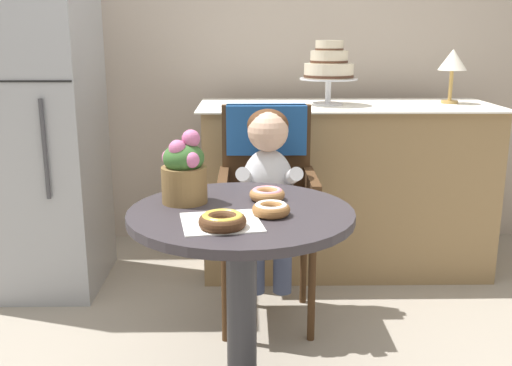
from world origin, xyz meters
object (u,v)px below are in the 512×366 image
at_px(wicker_chair, 267,178).
at_px(donut_mid, 222,220).
at_px(tiered_cake_stand, 329,67).
at_px(table_lamp, 453,62).
at_px(donut_front, 271,209).
at_px(refrigerator, 28,120).
at_px(cafe_table, 241,272).
at_px(flower_vase, 184,170).
at_px(seated_child, 268,178).
at_px(donut_side, 267,194).

bearing_deg(wicker_chair, donut_mid, -95.90).
distance_m(donut_mid, tiered_cake_stand, 1.60).
bearing_deg(wicker_chair, table_lamp, 34.88).
xyz_separation_m(donut_front, donut_mid, (-0.14, -0.12, 0.00)).
bearing_deg(refrigerator, cafe_table, -46.33).
height_order(wicker_chair, donut_mid, wicker_chair).
distance_m(flower_vase, refrigerator, 1.33).
distance_m(cafe_table, refrigerator, 1.56).
bearing_deg(seated_child, flower_vase, -120.31).
height_order(cafe_table, wicker_chair, wicker_chair).
relative_size(donut_mid, flower_vase, 0.57).
bearing_deg(donut_mid, table_lamp, 53.03).
bearing_deg(table_lamp, refrigerator, -173.26).
bearing_deg(donut_front, table_lamp, 54.38).
height_order(cafe_table, donut_front, donut_front).
height_order(flower_vase, table_lamp, table_lamp).
bearing_deg(wicker_chair, flower_vase, -110.32).
xyz_separation_m(seated_child, table_lamp, (1.00, 0.76, 0.44)).
height_order(donut_side, flower_vase, flower_vase).
bearing_deg(flower_vase, table_lamp, 44.32).
height_order(donut_mid, flower_vase, flower_vase).
relative_size(cafe_table, donut_front, 6.11).
distance_m(donut_front, donut_side, 0.17).
height_order(cafe_table, refrigerator, refrigerator).
bearing_deg(flower_vase, refrigerator, 130.58).
xyz_separation_m(donut_front, tiered_cake_stand, (0.35, 1.36, 0.36)).
relative_size(donut_side, table_lamp, 0.42).
bearing_deg(donut_mid, refrigerator, 127.92).
height_order(donut_front, refrigerator, refrigerator).
bearing_deg(cafe_table, flower_vase, 153.70).
xyz_separation_m(cafe_table, donut_front, (0.09, -0.06, 0.23)).
bearing_deg(tiered_cake_stand, seated_child, -115.62).
xyz_separation_m(wicker_chair, donut_side, (-0.02, -0.64, 0.10)).
distance_m(donut_mid, donut_side, 0.33).
height_order(flower_vase, refrigerator, refrigerator).
xyz_separation_m(flower_vase, tiered_cake_stand, (0.63, 1.21, 0.27)).
relative_size(donut_front, donut_side, 0.99).
height_order(seated_child, donut_side, seated_child).
bearing_deg(cafe_table, seated_child, 79.78).
xyz_separation_m(donut_front, donut_side, (-0.01, 0.17, -0.00)).
relative_size(cafe_table, table_lamp, 2.53).
xyz_separation_m(donut_front, flower_vase, (-0.28, 0.15, 0.09)).
distance_m(donut_front, refrigerator, 1.63).
bearing_deg(wicker_chair, donut_front, -87.28).
height_order(seated_child, tiered_cake_stand, tiered_cake_stand).
bearing_deg(tiered_cake_stand, donut_front, -104.53).
bearing_deg(donut_mid, cafe_table, 74.29).
xyz_separation_m(donut_mid, refrigerator, (-1.00, 1.28, 0.11)).
bearing_deg(seated_child, wicker_chair, 90.00).
xyz_separation_m(seated_child, donut_mid, (-0.16, -0.78, 0.07)).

